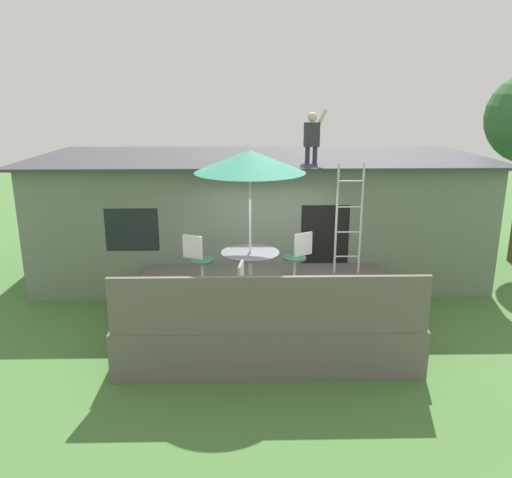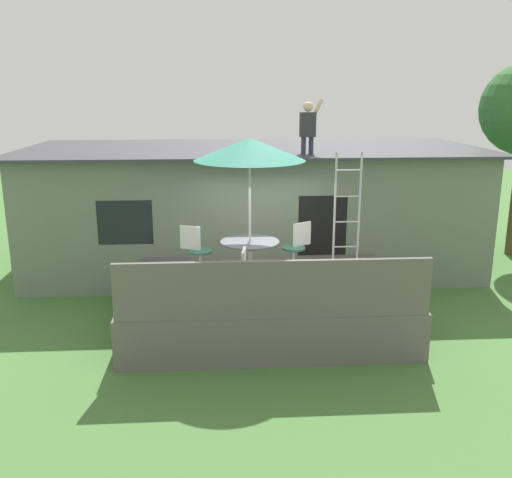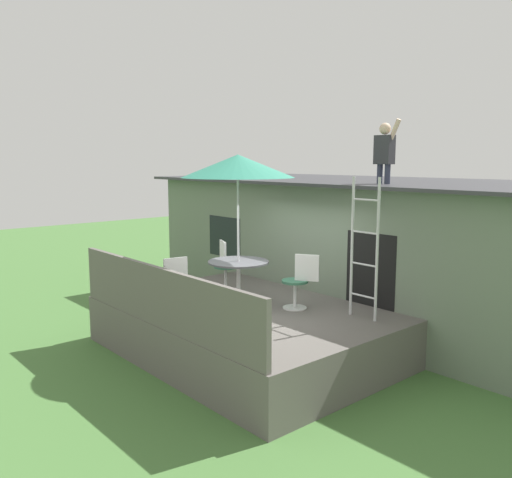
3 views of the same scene
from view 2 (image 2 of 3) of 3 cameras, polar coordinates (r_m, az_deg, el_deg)
The scene contains 11 objects.
ground_plane at distance 10.38m, azimuth 0.89°, elevation -8.50°, with size 40.00×40.00×0.00m, color #477538.
house at distance 13.40m, azimuth -0.30°, elevation 3.24°, with size 10.50×4.50×2.84m.
deck at distance 10.23m, azimuth 0.90°, elevation -6.44°, with size 4.83×3.45×0.80m, color #605B56.
deck_railing at distance 8.37m, azimuth 1.84°, elevation -5.15°, with size 4.73×0.08×0.90m, color #605B56.
patio_table at distance 9.92m, azimuth -0.62°, elevation -1.12°, with size 1.04×1.04×0.74m.
patio_umbrella at distance 9.59m, azimuth -0.65°, elevation 9.06°, with size 1.90×1.90×2.54m.
step_ladder at distance 10.97m, azimuth 9.20°, elevation 3.00°, with size 0.52×0.04×2.20m.
person_figure at distance 11.90m, azimuth 5.31°, elevation 11.54°, with size 0.47×0.20×1.11m.
patio_chair_left at distance 10.38m, azimuth -6.01°, elevation -1.23°, with size 0.59×0.44×0.92m.
patio_chair_right at distance 10.58m, azimuth 4.12°, elevation -0.87°, with size 0.57×0.45×0.92m.
patio_chair_near at distance 8.97m, azimuth -1.17°, elevation -3.72°, with size 0.44×0.62×0.92m.
Camera 2 is at (-0.77, -9.51, 4.10)m, focal length 39.54 mm.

